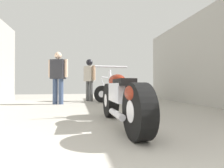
% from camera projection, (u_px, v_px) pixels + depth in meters
% --- Properties ---
extents(ground_plane, '(17.70, 17.70, 0.00)m').
position_uv_depth(ground_plane, '(102.00, 113.00, 3.79)').
color(ground_plane, '#A8A399').
extents(garage_partition_right, '(0.08, 8.11, 2.87)m').
position_uv_depth(garage_partition_right, '(223.00, 53.00, 4.43)').
color(garage_partition_right, '#A3A099').
rests_on(garage_partition_right, ground_plane).
extents(motorcycle_maroon_cruiser, '(0.62, 2.10, 0.98)m').
position_uv_depth(motorcycle_maroon_cruiser, '(121.00, 98.00, 2.58)').
color(motorcycle_maroon_cruiser, black).
rests_on(motorcycle_maroon_cruiser, ground_plane).
extents(motorcycle_black_naked, '(1.78, 1.21, 0.92)m').
position_uv_depth(motorcycle_black_naked, '(122.00, 92.00, 5.95)').
color(motorcycle_black_naked, black).
rests_on(motorcycle_black_naked, ground_plane).
extents(mechanic_in_blue, '(0.67, 0.40, 1.70)m').
position_uv_depth(mechanic_in_blue, '(58.00, 75.00, 5.60)').
color(mechanic_in_blue, '#384766').
rests_on(mechanic_in_blue, ground_plane).
extents(mechanic_with_helmet, '(0.47, 0.57, 1.63)m').
position_uv_depth(mechanic_with_helmet, '(89.00, 76.00, 6.68)').
color(mechanic_with_helmet, '#4C4C4C').
rests_on(mechanic_with_helmet, ground_plane).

